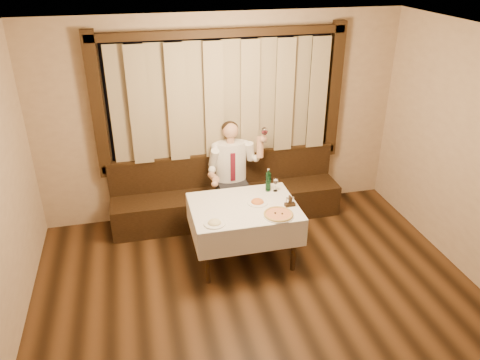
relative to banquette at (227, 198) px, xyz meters
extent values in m
cube|color=silver|center=(0.00, -2.72, 2.49)|extent=(5.00, 6.00, 0.01)
cube|color=tan|center=(0.00, 0.28, 1.09)|extent=(5.00, 0.01, 2.80)
cube|color=black|center=(0.00, 0.26, 1.39)|extent=(3.00, 0.02, 1.60)
cube|color=orange|center=(-0.70, 0.25, 1.09)|extent=(0.50, 0.01, 0.40)
cube|color=black|center=(0.00, 0.22, 0.54)|extent=(3.30, 0.12, 0.10)
cube|color=black|center=(0.00, 0.22, 2.24)|extent=(3.30, 0.12, 0.10)
cube|color=black|center=(-1.60, 0.22, 1.39)|extent=(0.16, 0.12, 1.90)
cube|color=black|center=(1.60, 0.22, 1.39)|extent=(0.16, 0.12, 1.90)
cube|color=#988162|center=(0.00, 0.16, 1.39)|extent=(2.90, 0.08, 1.55)
cube|color=black|center=(0.00, -0.04, -0.09)|extent=(3.20, 0.60, 0.45)
cube|color=black|center=(0.00, 0.20, 0.36)|extent=(3.20, 0.12, 0.45)
cube|color=black|center=(0.00, 0.20, 0.61)|extent=(3.20, 0.14, 0.04)
cylinder|color=black|center=(-0.52, -1.39, 0.04)|extent=(0.06, 0.06, 0.71)
cylinder|color=black|center=(0.52, -1.39, 0.04)|extent=(0.06, 0.06, 0.71)
cylinder|color=black|center=(-0.52, -0.65, 0.04)|extent=(0.06, 0.06, 0.71)
cylinder|color=black|center=(0.52, -0.65, 0.04)|extent=(0.06, 0.06, 0.71)
cube|color=black|center=(0.00, -1.02, 0.42)|extent=(1.20, 0.90, 0.04)
cube|color=silver|center=(0.00, -1.02, 0.44)|extent=(1.26, 0.96, 0.01)
cube|color=silver|center=(0.00, -1.50, 0.27)|extent=(1.26, 0.01, 0.35)
cube|color=silver|center=(0.00, -0.54, 0.27)|extent=(1.26, 0.01, 0.35)
cube|color=silver|center=(-0.63, -1.02, 0.27)|extent=(0.01, 0.96, 0.35)
cube|color=silver|center=(0.63, -1.02, 0.27)|extent=(0.01, 0.96, 0.35)
cylinder|color=white|center=(0.33, -1.34, 0.45)|extent=(0.36, 0.36, 0.01)
cylinder|color=#C9461E|center=(0.33, -1.34, 0.46)|extent=(0.33, 0.33, 0.01)
torus|color=tan|center=(0.33, -1.34, 0.47)|extent=(0.34, 0.34, 0.03)
sphere|color=black|center=(0.30, -1.32, 0.47)|extent=(0.02, 0.02, 0.02)
sphere|color=black|center=(0.37, -1.35, 0.47)|extent=(0.02, 0.02, 0.02)
cylinder|color=white|center=(0.17, -1.00, 0.45)|extent=(0.25, 0.25, 0.02)
ellipsoid|color=#C04D1E|center=(0.17, -1.00, 0.50)|extent=(0.16, 0.16, 0.07)
cylinder|color=white|center=(-0.42, -1.35, 0.45)|extent=(0.25, 0.25, 0.02)
ellipsoid|color=beige|center=(-0.42, -1.35, 0.49)|extent=(0.15, 0.15, 0.07)
cylinder|color=#0D3D1C|center=(0.39, -0.72, 0.57)|extent=(0.07, 0.07, 0.25)
cylinder|color=#0D3D1C|center=(0.39, -0.72, 0.71)|extent=(0.03, 0.03, 0.06)
cylinder|color=silver|center=(0.39, -0.72, 0.74)|extent=(0.03, 0.03, 0.01)
cylinder|color=white|center=(0.47, -0.75, 0.45)|extent=(0.06, 0.06, 0.01)
cylinder|color=white|center=(0.47, -0.75, 0.50)|extent=(0.01, 0.01, 0.09)
ellipsoid|color=white|center=(0.47, -0.75, 0.58)|extent=(0.06, 0.06, 0.08)
cube|color=black|center=(0.53, -1.15, 0.47)|extent=(0.13, 0.07, 0.04)
cube|color=black|center=(0.53, -1.15, 0.53)|extent=(0.02, 0.06, 0.09)
cylinder|color=white|center=(0.49, -1.16, 0.51)|extent=(0.03, 0.03, 0.07)
cylinder|color=silver|center=(0.49, -1.16, 0.55)|extent=(0.03, 0.03, 0.01)
cylinder|color=white|center=(0.57, -1.15, 0.51)|extent=(0.03, 0.03, 0.07)
cylinder|color=silver|center=(0.57, -1.15, 0.55)|extent=(0.03, 0.03, 0.01)
cube|color=black|center=(0.06, -0.17, 0.22)|extent=(0.41, 0.46, 0.16)
cube|color=black|center=(-0.05, -0.39, -0.09)|extent=(0.11, 0.12, 0.45)
cube|color=black|center=(0.17, -0.39, -0.09)|extent=(0.11, 0.12, 0.45)
ellipsoid|color=white|center=(0.06, -0.01, 0.58)|extent=(0.43, 0.26, 0.55)
cube|color=maroon|center=(0.06, -0.15, 0.55)|extent=(0.07, 0.01, 0.41)
cylinder|color=tan|center=(0.06, -0.01, 0.89)|extent=(0.10, 0.10, 0.08)
sphere|color=tan|center=(0.06, -0.01, 1.02)|extent=(0.21, 0.21, 0.21)
ellipsoid|color=black|center=(0.06, 0.02, 1.05)|extent=(0.22, 0.22, 0.16)
sphere|color=white|center=(-0.14, -0.01, 0.80)|extent=(0.13, 0.13, 0.13)
sphere|color=white|center=(0.27, -0.01, 0.80)|extent=(0.13, 0.13, 0.13)
sphere|color=tan|center=(-0.24, -0.43, 0.46)|extent=(0.09, 0.09, 0.09)
sphere|color=tan|center=(0.47, -0.19, 0.93)|extent=(0.10, 0.10, 0.10)
cylinder|color=white|center=(0.47, -0.22, 0.97)|extent=(0.01, 0.01, 0.11)
ellipsoid|color=white|center=(0.47, -0.22, 1.06)|extent=(0.09, 0.09, 0.11)
ellipsoid|color=#4C070F|center=(0.47, -0.22, 1.04)|extent=(0.07, 0.07, 0.06)
camera|label=1|loc=(-1.17, -5.71, 3.22)|focal=35.00mm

